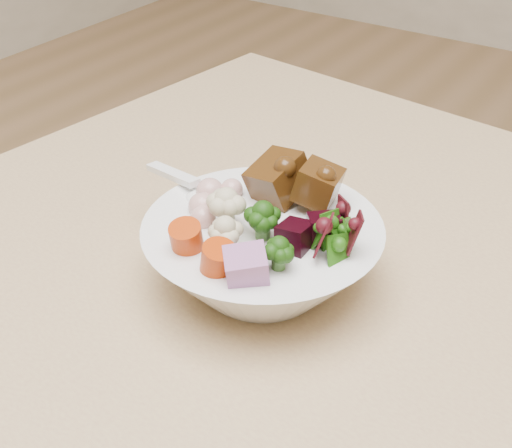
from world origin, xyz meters
name	(u,v)px	position (x,y,z in m)	size (l,w,h in m)	color
food_bowl	(265,250)	(-0.18, 0.19, 0.77)	(0.20, 0.20, 0.11)	white
soup_spoon	(196,193)	(-0.25, 0.20, 0.80)	(0.10, 0.05, 0.02)	white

